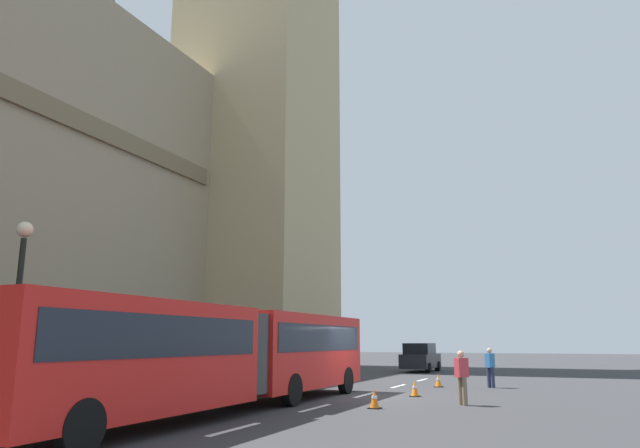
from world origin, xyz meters
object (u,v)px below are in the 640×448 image
Objects in this scene: street_lamp at (17,301)px; pedestrian_by_kerb at (490,366)px; traffic_cone_west at (374,399)px; sedan_lead at (421,358)px; traffic_cone_east at (438,380)px; pedestrian_near_cones at (462,376)px; articulated_bus at (228,350)px; traffic_cone_middle at (415,389)px.

street_lamp reaches higher than pedestrian_by_kerb.
street_lamp is at bearing 126.31° from traffic_cone_west.
traffic_cone_east is at bearing -163.11° from sedan_lead.
street_lamp is 3.12× the size of pedestrian_near_cones.
pedestrian_by_kerb is at bearing -76.01° from traffic_cone_east.
sedan_lead is 12.84m from traffic_cone_east.
traffic_cone_west is at bearing -170.19° from sedan_lead.
articulated_bus is 23.58m from sedan_lead.
pedestrian_near_cones and pedestrian_by_kerb have the same top height.
traffic_cone_middle is 1.00× the size of traffic_cone_east.
pedestrian_by_kerb is (0.54, -2.18, 0.63)m from traffic_cone_east.
pedestrian_by_kerb is (9.41, -2.26, 0.63)m from traffic_cone_west.
traffic_cone_east is (-12.27, -3.73, -0.63)m from sedan_lead.
traffic_cone_west and traffic_cone_east have the same top height.
street_lamp reaches higher than traffic_cone_east.
sedan_lead is 2.60× the size of pedestrian_near_cones.
street_lamp is at bearing 170.53° from sedan_lead.
articulated_bus is 7.80m from traffic_cone_middle.
traffic_cone_west is 0.34× the size of pedestrian_by_kerb.
street_lamp reaches higher than pedestrian_near_cones.
street_lamp is 3.12× the size of pedestrian_by_kerb.
traffic_cone_west is 1.00× the size of traffic_cone_east.
traffic_cone_west is at bearing -56.58° from articulated_bus.
pedestrian_near_cones is at bearing -162.15° from traffic_cone_east.
articulated_bus is at bearing 126.22° from pedestrian_near_cones.
traffic_cone_west is 0.11× the size of street_lamp.
articulated_bus is 5.91m from street_lamp.
traffic_cone_east is (11.29, -3.75, -1.46)m from articulated_bus.
pedestrian_near_cones is 1.00× the size of pedestrian_by_kerb.
traffic_cone_middle is at bearing 158.40° from pedestrian_by_kerb.
pedestrian_by_kerb is (5.22, -2.07, 0.63)m from traffic_cone_middle.
articulated_bus is 9.55× the size of pedestrian_near_cones.
pedestrian_near_cones is at bearing -52.77° from street_lamp.
articulated_bus is 13.27m from pedestrian_by_kerb.
traffic_cone_middle is 0.34× the size of pedestrian_by_kerb.
traffic_cone_west is at bearing 179.53° from traffic_cone_east.
articulated_bus is 27.84× the size of traffic_cone_east.
traffic_cone_middle is at bearing -2.58° from traffic_cone_west.
sedan_lead is at bearing -0.05° from articulated_bus.
traffic_cone_middle is 4.68m from traffic_cone_east.
articulated_bus is 27.84× the size of traffic_cone_middle.
street_lamp is at bearing 127.23° from pedestrian_near_cones.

